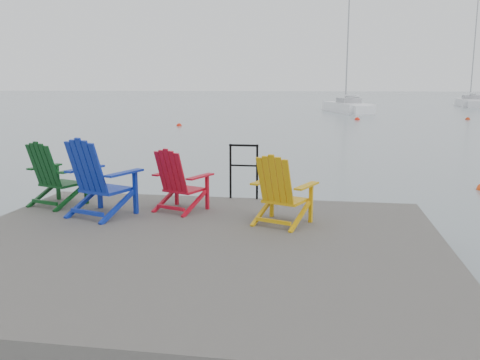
# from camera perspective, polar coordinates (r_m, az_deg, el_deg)

# --- Properties ---
(ground) EXTENTS (400.00, 400.00, 0.00)m
(ground) POSITION_cam_1_polar(r_m,az_deg,el_deg) (6.27, -5.39, -11.35)
(ground) COLOR gray
(ground) RESTS_ON ground
(dock) EXTENTS (6.00, 5.00, 1.40)m
(dock) POSITION_cam_1_polar(r_m,az_deg,el_deg) (6.15, -5.45, -8.34)
(dock) COLOR #2E2B29
(dock) RESTS_ON ground
(handrail) EXTENTS (0.48, 0.04, 0.90)m
(handrail) POSITION_cam_1_polar(r_m,az_deg,el_deg) (8.27, 0.42, 1.58)
(handrail) COLOR black
(handrail) RESTS_ON dock
(chair_green) EXTENTS (0.95, 0.90, 0.99)m
(chair_green) POSITION_cam_1_polar(r_m,az_deg,el_deg) (8.29, -20.11, 0.66)
(chair_green) COLOR #0A3812
(chair_green) RESTS_ON dock
(chair_blue) EXTENTS (1.06, 1.01, 1.11)m
(chair_blue) POSITION_cam_1_polar(r_m,az_deg,el_deg) (7.41, -15.61, 0.27)
(chair_blue) COLOR #0E2594
(chair_blue) RESTS_ON dock
(chair_red) EXTENTS (0.90, 0.86, 0.93)m
(chair_red) POSITION_cam_1_polar(r_m,az_deg,el_deg) (7.51, -6.88, 0.00)
(chair_red) COLOR #AA0C1D
(chair_red) RESTS_ON dock
(chair_yellow) EXTENTS (0.91, 0.87, 0.95)m
(chair_yellow) POSITION_cam_1_polar(r_m,az_deg,el_deg) (6.74, 4.63, -1.08)
(chair_yellow) COLOR #CB940B
(chair_yellow) RESTS_ON dock
(sailboat_near) EXTENTS (4.35, 8.84, 11.79)m
(sailboat_near) POSITION_cam_1_polar(r_m,az_deg,el_deg) (47.03, 11.91, 7.95)
(sailboat_near) COLOR white
(sailboat_near) RESTS_ON ground
(sailboat_mid) EXTENTS (3.71, 9.65, 12.85)m
(sailboat_mid) POSITION_cam_1_polar(r_m,az_deg,el_deg) (64.36, 24.44, 7.89)
(sailboat_mid) COLOR silver
(sailboat_mid) RESTS_ON ground
(buoy_b) EXTENTS (0.32, 0.32, 0.32)m
(buoy_b) POSITION_cam_1_polar(r_m,az_deg,el_deg) (30.02, -6.85, 6.05)
(buoy_b) COLOR red
(buoy_b) RESTS_ON ground
(buoy_c) EXTENTS (0.33, 0.33, 0.33)m
(buoy_c) POSITION_cam_1_polar(r_m,az_deg,el_deg) (38.69, 24.19, 6.21)
(buoy_c) COLOR #BA2B0A
(buoy_c) RESTS_ON ground
(buoy_d) EXTENTS (0.36, 0.36, 0.36)m
(buoy_d) POSITION_cam_1_polar(r_m,az_deg,el_deg) (35.96, 13.03, 6.59)
(buoy_d) COLOR red
(buoy_d) RESTS_ON ground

